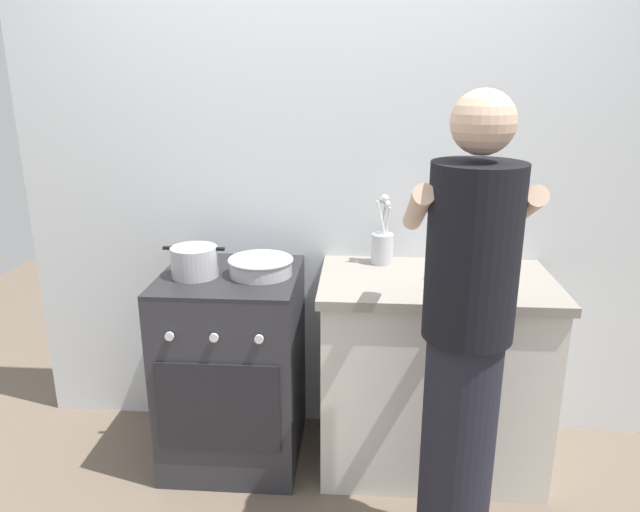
{
  "coord_description": "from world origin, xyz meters",
  "views": [
    {
      "loc": [
        0.22,
        -2.27,
        1.74
      ],
      "look_at": [
        0.05,
        0.12,
        1.0
      ],
      "focal_mm": 33.32,
      "sensor_mm": 36.0,
      "label": 1
    }
  ],
  "objects_px": {
    "pot": "(195,262)",
    "person": "(465,346)",
    "mixing_bowl": "(261,266)",
    "stove_range": "(234,367)",
    "spice_bottle": "(437,271)",
    "utensil_crock": "(382,243)"
  },
  "relations": [
    {
      "from": "stove_range",
      "to": "person",
      "type": "distance_m",
      "value": 1.16
    },
    {
      "from": "utensil_crock",
      "to": "spice_bottle",
      "type": "bearing_deg",
      "value": -43.97
    },
    {
      "from": "stove_range",
      "to": "mixing_bowl",
      "type": "height_order",
      "value": "mixing_bowl"
    },
    {
      "from": "mixing_bowl",
      "to": "spice_bottle",
      "type": "relative_size",
      "value": 3.32
    },
    {
      "from": "spice_bottle",
      "to": "person",
      "type": "height_order",
      "value": "person"
    },
    {
      "from": "mixing_bowl",
      "to": "utensil_crock",
      "type": "relative_size",
      "value": 0.87
    },
    {
      "from": "person",
      "to": "mixing_bowl",
      "type": "bearing_deg",
      "value": 144.53
    },
    {
      "from": "stove_range",
      "to": "utensil_crock",
      "type": "distance_m",
      "value": 0.89
    },
    {
      "from": "stove_range",
      "to": "spice_bottle",
      "type": "distance_m",
      "value": 1.02
    },
    {
      "from": "pot",
      "to": "mixing_bowl",
      "type": "relative_size",
      "value": 0.93
    },
    {
      "from": "utensil_crock",
      "to": "stove_range",
      "type": "bearing_deg",
      "value": -163.18
    },
    {
      "from": "stove_range",
      "to": "spice_bottle",
      "type": "xyz_separation_m",
      "value": [
        0.9,
        -0.02,
        0.49
      ]
    },
    {
      "from": "utensil_crock",
      "to": "spice_bottle",
      "type": "distance_m",
      "value": 0.32
    },
    {
      "from": "pot",
      "to": "person",
      "type": "height_order",
      "value": "person"
    },
    {
      "from": "mixing_bowl",
      "to": "stove_range",
      "type": "bearing_deg",
      "value": -179.43
    },
    {
      "from": "pot",
      "to": "person",
      "type": "relative_size",
      "value": 0.16
    },
    {
      "from": "mixing_bowl",
      "to": "pot",
      "type": "bearing_deg",
      "value": -172.23
    },
    {
      "from": "stove_range",
      "to": "utensil_crock",
      "type": "bearing_deg",
      "value": 16.82
    },
    {
      "from": "pot",
      "to": "utensil_crock",
      "type": "distance_m",
      "value": 0.84
    },
    {
      "from": "pot",
      "to": "mixing_bowl",
      "type": "xyz_separation_m",
      "value": [
        0.28,
        0.04,
        -0.02
      ]
    },
    {
      "from": "pot",
      "to": "person",
      "type": "bearing_deg",
      "value": -26.13
    },
    {
      "from": "pot",
      "to": "spice_bottle",
      "type": "bearing_deg",
      "value": 1.17
    }
  ]
}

